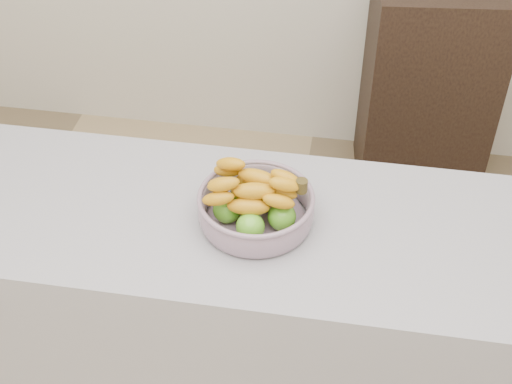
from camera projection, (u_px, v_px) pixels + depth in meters
room_shell at (231, 0)px, 1.03m from camera, size 4.05×4.05×2.73m
counter at (265, 330)px, 2.16m from camera, size 2.00×0.60×0.90m
cabinet at (428, 88)px, 3.10m from camera, size 0.58×0.48×0.97m
fruit_bowl at (256, 205)px, 1.83m from camera, size 0.30×0.30×0.16m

